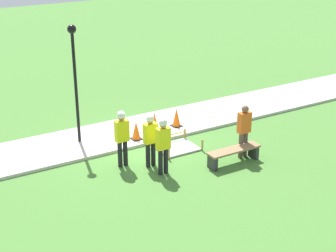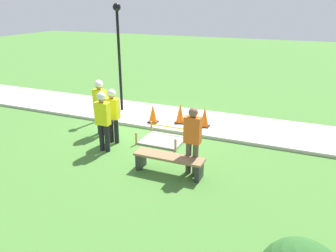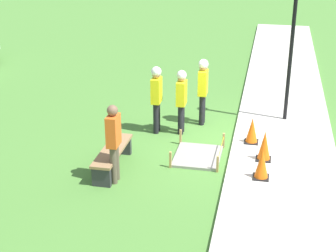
{
  "view_description": "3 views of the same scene",
  "coord_description": "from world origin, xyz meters",
  "px_view_note": "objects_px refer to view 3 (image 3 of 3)",
  "views": [
    {
      "loc": [
        7.11,
        13.7,
        7.08
      ],
      "look_at": [
        -0.31,
        1.16,
        1.08
      ],
      "focal_mm": 55.0,
      "sensor_mm": 36.0,
      "label": 1
    },
    {
      "loc": [
        -4.64,
        9.21,
        4.05
      ],
      "look_at": [
        -1.31,
        1.27,
        0.75
      ],
      "focal_mm": 35.0,
      "sensor_mm": 36.0,
      "label": 2
    },
    {
      "loc": [
        -11.58,
        -0.76,
        5.36
      ],
      "look_at": [
        -1.27,
        1.37,
        0.89
      ],
      "focal_mm": 55.0,
      "sensor_mm": 36.0,
      "label": 3
    }
  ],
  "objects_px": {
    "traffic_cone_sidewalk_edge": "(252,130)",
    "lamppost_near": "(294,25)",
    "worker_assistant": "(181,97)",
    "traffic_cone_far_patch": "(264,146)",
    "traffic_cone_near_patch": "(262,164)",
    "park_bench": "(113,155)",
    "worker_trainee": "(203,86)",
    "worker_supervisor": "(157,94)",
    "bystander_in_orange_shirt": "(114,139)"
  },
  "relations": [
    {
      "from": "traffic_cone_near_patch",
      "to": "worker_trainee",
      "type": "bearing_deg",
      "value": 29.79
    },
    {
      "from": "worker_trainee",
      "to": "lamppost_near",
      "type": "relative_size",
      "value": 0.46
    },
    {
      "from": "traffic_cone_near_patch",
      "to": "park_bench",
      "type": "relative_size",
      "value": 0.38
    },
    {
      "from": "traffic_cone_near_patch",
      "to": "worker_trainee",
      "type": "height_order",
      "value": "worker_trainee"
    },
    {
      "from": "traffic_cone_near_patch",
      "to": "bystander_in_orange_shirt",
      "type": "xyz_separation_m",
      "value": [
        -0.59,
        3.03,
        0.55
      ]
    },
    {
      "from": "traffic_cone_far_patch",
      "to": "worker_trainee",
      "type": "distance_m",
      "value": 2.74
    },
    {
      "from": "lamppost_near",
      "to": "traffic_cone_far_patch",
      "type": "bearing_deg",
      "value": 169.53
    },
    {
      "from": "traffic_cone_near_patch",
      "to": "worker_trainee",
      "type": "relative_size",
      "value": 0.37
    },
    {
      "from": "traffic_cone_sidewalk_edge",
      "to": "bystander_in_orange_shirt",
      "type": "relative_size",
      "value": 0.37
    },
    {
      "from": "worker_assistant",
      "to": "worker_trainee",
      "type": "height_order",
      "value": "worker_trainee"
    },
    {
      "from": "traffic_cone_near_patch",
      "to": "worker_assistant",
      "type": "height_order",
      "value": "worker_assistant"
    },
    {
      "from": "worker_supervisor",
      "to": "traffic_cone_far_patch",
      "type": "bearing_deg",
      "value": -114.44
    },
    {
      "from": "lamppost_near",
      "to": "bystander_in_orange_shirt",
      "type": "bearing_deg",
      "value": 138.98
    },
    {
      "from": "lamppost_near",
      "to": "traffic_cone_near_patch",
      "type": "bearing_deg",
      "value": 171.77
    },
    {
      "from": "park_bench",
      "to": "worker_assistant",
      "type": "xyz_separation_m",
      "value": [
        2.28,
        -1.13,
        0.64
      ]
    },
    {
      "from": "worker_trainee",
      "to": "bystander_in_orange_shirt",
      "type": "relative_size",
      "value": 1.03
    },
    {
      "from": "worker_supervisor",
      "to": "bystander_in_orange_shirt",
      "type": "distance_m",
      "value": 2.74
    },
    {
      "from": "park_bench",
      "to": "worker_supervisor",
      "type": "height_order",
      "value": "worker_supervisor"
    },
    {
      "from": "bystander_in_orange_shirt",
      "to": "lamppost_near",
      "type": "xyz_separation_m",
      "value": [
        4.06,
        -3.53,
        1.67
      ]
    },
    {
      "from": "traffic_cone_sidewalk_edge",
      "to": "bystander_in_orange_shirt",
      "type": "height_order",
      "value": "bystander_in_orange_shirt"
    },
    {
      "from": "park_bench",
      "to": "worker_trainee",
      "type": "xyz_separation_m",
      "value": [
        3.0,
        -1.56,
        0.72
      ]
    },
    {
      "from": "worker_assistant",
      "to": "worker_supervisor",
      "type": "bearing_deg",
      "value": 96.72
    },
    {
      "from": "worker_trainee",
      "to": "lamppost_near",
      "type": "distance_m",
      "value": 2.75
    },
    {
      "from": "worker_assistant",
      "to": "bystander_in_orange_shirt",
      "type": "relative_size",
      "value": 0.97
    },
    {
      "from": "traffic_cone_near_patch",
      "to": "lamppost_near",
      "type": "bearing_deg",
      "value": -8.23
    },
    {
      "from": "traffic_cone_far_patch",
      "to": "bystander_in_orange_shirt",
      "type": "xyz_separation_m",
      "value": [
        -1.47,
        3.05,
        0.54
      ]
    },
    {
      "from": "park_bench",
      "to": "worker_assistant",
      "type": "distance_m",
      "value": 2.62
    },
    {
      "from": "traffic_cone_near_patch",
      "to": "bystander_in_orange_shirt",
      "type": "height_order",
      "value": "bystander_in_orange_shirt"
    },
    {
      "from": "worker_assistant",
      "to": "lamppost_near",
      "type": "xyz_separation_m",
      "value": [
        1.26,
        -2.62,
        1.66
      ]
    },
    {
      "from": "traffic_cone_sidewalk_edge",
      "to": "traffic_cone_near_patch",
      "type": "bearing_deg",
      "value": -170.38
    },
    {
      "from": "traffic_cone_near_patch",
      "to": "traffic_cone_far_patch",
      "type": "distance_m",
      "value": 0.88
    },
    {
      "from": "traffic_cone_near_patch",
      "to": "worker_assistant",
      "type": "relative_size",
      "value": 0.4
    },
    {
      "from": "worker_assistant",
      "to": "worker_trainee",
      "type": "distance_m",
      "value": 0.85
    },
    {
      "from": "traffic_cone_far_patch",
      "to": "worker_supervisor",
      "type": "distance_m",
      "value": 3.1
    },
    {
      "from": "traffic_cone_near_patch",
      "to": "park_bench",
      "type": "bearing_deg",
      "value": 91.13
    },
    {
      "from": "traffic_cone_near_patch",
      "to": "traffic_cone_sidewalk_edge",
      "type": "height_order",
      "value": "traffic_cone_near_patch"
    },
    {
      "from": "traffic_cone_sidewalk_edge",
      "to": "lamppost_near",
      "type": "distance_m",
      "value": 2.92
    },
    {
      "from": "traffic_cone_far_patch",
      "to": "park_bench",
      "type": "relative_size",
      "value": 0.39
    },
    {
      "from": "traffic_cone_sidewalk_edge",
      "to": "worker_supervisor",
      "type": "height_order",
      "value": "worker_supervisor"
    },
    {
      "from": "bystander_in_orange_shirt",
      "to": "traffic_cone_near_patch",
      "type": "bearing_deg",
      "value": -79.01
    },
    {
      "from": "worker_supervisor",
      "to": "worker_trainee",
      "type": "xyz_separation_m",
      "value": [
        0.79,
        -1.07,
        0.02
      ]
    },
    {
      "from": "park_bench",
      "to": "lamppost_near",
      "type": "bearing_deg",
      "value": -46.66
    },
    {
      "from": "worker_supervisor",
      "to": "lamppost_near",
      "type": "height_order",
      "value": "lamppost_near"
    },
    {
      "from": "worker_supervisor",
      "to": "worker_trainee",
      "type": "relative_size",
      "value": 0.98
    },
    {
      "from": "worker_assistant",
      "to": "worker_trainee",
      "type": "relative_size",
      "value": 0.94
    },
    {
      "from": "traffic_cone_sidewalk_edge",
      "to": "worker_trainee",
      "type": "distance_m",
      "value": 1.92
    },
    {
      "from": "worker_assistant",
      "to": "traffic_cone_far_patch",
      "type": "bearing_deg",
      "value": -121.88
    },
    {
      "from": "worker_supervisor",
      "to": "worker_assistant",
      "type": "distance_m",
      "value": 0.63
    },
    {
      "from": "worker_supervisor",
      "to": "worker_assistant",
      "type": "relative_size",
      "value": 1.05
    },
    {
      "from": "worker_trainee",
      "to": "lamppost_near",
      "type": "xyz_separation_m",
      "value": [
        0.54,
        -2.18,
        1.58
      ]
    }
  ]
}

